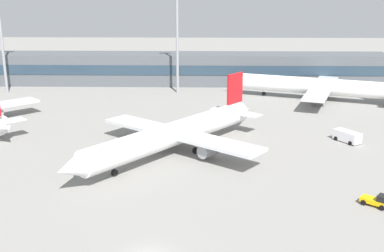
% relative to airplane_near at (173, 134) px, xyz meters
% --- Properties ---
extents(ground_plane, '(400.00, 400.00, 0.00)m').
position_rel_airplane_near_xyz_m(ground_plane, '(-0.71, 6.92, -3.53)').
color(ground_plane, gray).
extents(terminal_building, '(120.55, 12.13, 9.00)m').
position_rel_airplane_near_xyz_m(terminal_building, '(-0.71, 63.92, 0.97)').
color(terminal_building, '#4C5156').
rests_on(terminal_building, ground_plane).
extents(airplane_near, '(32.66, 38.81, 11.59)m').
position_rel_airplane_near_xyz_m(airplane_near, '(0.00, 0.00, 0.00)').
color(airplane_near, white).
rests_on(airplane_near, ground_plane).
extents(airplane_far, '(45.43, 32.53, 11.68)m').
position_rel_airplane_near_xyz_m(airplane_far, '(33.82, 42.41, 0.03)').
color(airplane_far, white).
rests_on(airplane_far, ground_plane).
extents(baggage_tug_yellow, '(3.73, 3.45, 1.75)m').
position_rel_airplane_near_xyz_m(baggage_tug_yellow, '(27.68, -20.13, -2.74)').
color(baggage_tug_yellow, '#F2B20C').
rests_on(baggage_tug_yellow, ground_plane).
extents(service_van_white, '(4.49, 5.46, 2.08)m').
position_rel_airplane_near_xyz_m(service_van_white, '(31.70, 7.33, -2.42)').
color(service_van_white, white).
rests_on(service_van_white, ground_plane).
extents(floodlight_tower_west, '(3.20, 0.80, 30.72)m').
position_rel_airplane_near_xyz_m(floodlight_tower_west, '(-48.56, 49.55, 13.92)').
color(floodlight_tower_west, gray).
rests_on(floodlight_tower_west, ground_plane).
extents(floodlight_tower_east, '(3.20, 0.80, 26.21)m').
position_rel_airplane_near_xyz_m(floodlight_tower_east, '(-1.88, 50.90, 11.60)').
color(floodlight_tower_east, gray).
rests_on(floodlight_tower_east, ground_plane).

